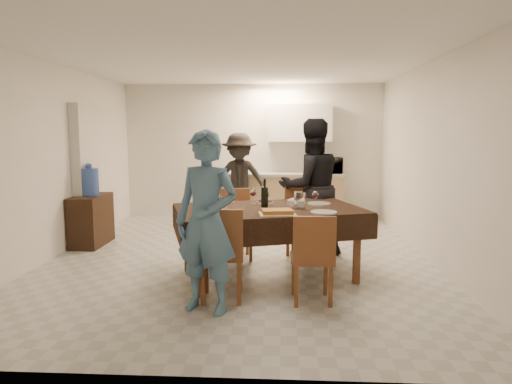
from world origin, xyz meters
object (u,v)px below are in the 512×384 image
at_px(person_far, 311,187).
at_px(person_near, 207,222).
at_px(water_jug, 89,182).
at_px(wine_bottle, 265,193).
at_px(microwave, 327,165).
at_px(person_kitchen, 239,179).
at_px(water_pitcher, 300,200).
at_px(dining_table, 269,211).
at_px(savoury_tart, 277,212).
at_px(console, 91,220).

bearing_deg(person_far, person_near, 44.03).
bearing_deg(person_near, water_jug, 150.50).
distance_m(wine_bottle, microwave, 3.56).
xyz_separation_m(water_jug, person_kitchen, (2.08, 1.61, -0.12)).
distance_m(water_jug, microwave, 4.24).
bearing_deg(microwave, water_pitcher, 79.36).
height_order(dining_table, water_jug, water_jug).
bearing_deg(microwave, wine_bottle, 72.71).
relative_size(water_pitcher, person_far, 0.10).
height_order(water_pitcher, savoury_tart, water_pitcher).
relative_size(water_jug, water_pitcher, 2.07).
bearing_deg(person_near, dining_table, 81.47).
xyz_separation_m(dining_table, person_far, (0.55, 1.05, 0.15)).
distance_m(dining_table, wine_bottle, 0.22).
height_order(microwave, person_near, person_near).
height_order(savoury_tart, person_kitchen, person_kitchen).
relative_size(wine_bottle, person_far, 0.18).
height_order(dining_table, microwave, microwave).
bearing_deg(water_pitcher, person_far, 79.70).
relative_size(person_near, person_far, 0.92).
bearing_deg(person_kitchen, wine_bottle, -79.16).
height_order(console, microwave, microwave).
relative_size(dining_table, water_pitcher, 12.07).
bearing_deg(person_near, console, 150.50).
xyz_separation_m(wine_bottle, microwave, (1.06, 3.39, 0.08)).
xyz_separation_m(microwave, person_near, (-1.56, -4.49, -0.21)).
bearing_deg(dining_table, person_far, 45.38).
distance_m(dining_table, console, 3.05).
xyz_separation_m(dining_table, wine_bottle, (-0.05, 0.05, 0.20)).
distance_m(water_jug, savoury_tart, 3.30).
bearing_deg(savoury_tart, wine_bottle, 109.23).
xyz_separation_m(savoury_tart, person_kitchen, (-0.71, 3.37, -0.01)).
bearing_deg(dining_table, person_kitchen, 84.61).
bearing_deg(savoury_tart, microwave, 76.66).
height_order(water_jug, savoury_tart, water_jug).
bearing_deg(console, savoury_tart, -32.25).
xyz_separation_m(water_pitcher, person_far, (0.20, 1.10, 0.02)).
bearing_deg(person_far, console, -24.18).
bearing_deg(savoury_tart, console, 147.75).
bearing_deg(water_pitcher, console, 154.80).
bearing_deg(water_jug, water_pitcher, -25.20).
xyz_separation_m(water_pitcher, person_kitchen, (-0.96, 3.04, -0.08)).
bearing_deg(console, water_pitcher, -25.20).
bearing_deg(microwave, person_kitchen, 15.52).
relative_size(console, person_kitchen, 0.49).
height_order(wine_bottle, savoury_tart, wine_bottle).
bearing_deg(person_near, person_far, 81.47).
distance_m(water_pitcher, person_kitchen, 3.19).
relative_size(savoury_tart, person_far, 0.20).
relative_size(wine_bottle, savoury_tart, 0.88).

